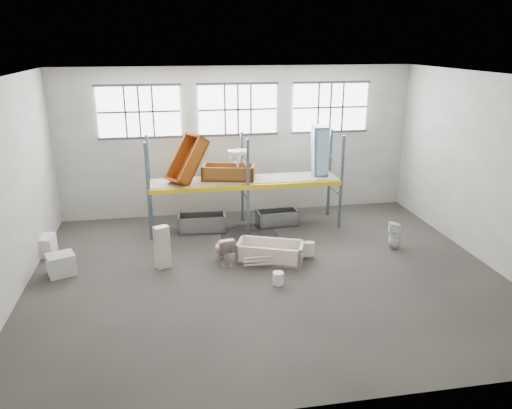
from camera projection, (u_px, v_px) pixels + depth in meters
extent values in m
cube|color=#46423C|center=(266.00, 275.00, 12.93)|extent=(12.00, 10.00, 0.10)
cube|color=silver|center=(267.00, 74.00, 11.32)|extent=(12.00, 10.00, 0.10)
cube|color=#9D9C91|center=(238.00, 142.00, 16.84)|extent=(12.00, 0.10, 5.00)
cube|color=#AAA89E|center=(333.00, 271.00, 7.41)|extent=(12.00, 0.10, 5.00)
cube|color=#B6B5AA|center=(3.00, 194.00, 11.12)|extent=(0.10, 10.00, 5.00)
cube|color=#9F9E93|center=(490.00, 170.00, 13.13)|extent=(0.10, 10.00, 5.00)
cube|color=white|center=(139.00, 112.00, 15.86)|extent=(2.60, 0.04, 1.60)
cube|color=white|center=(238.00, 109.00, 16.39)|extent=(2.60, 0.04, 1.60)
cube|color=white|center=(330.00, 107.00, 16.93)|extent=(2.60, 0.04, 1.60)
cube|color=slate|center=(148.00, 192.00, 14.65)|extent=(0.08, 0.08, 3.00)
cube|color=slate|center=(149.00, 181.00, 15.77)|extent=(0.08, 0.08, 3.00)
cube|color=slate|center=(248.00, 187.00, 15.15)|extent=(0.08, 0.08, 3.00)
cube|color=slate|center=(242.00, 177.00, 16.27)|extent=(0.08, 0.08, 3.00)
cube|color=slate|center=(341.00, 183.00, 15.65)|extent=(0.08, 0.08, 3.00)
cube|color=slate|center=(330.00, 173.00, 16.77)|extent=(0.08, 0.08, 3.00)
cube|color=yellow|center=(248.00, 187.00, 15.15)|extent=(6.00, 0.10, 0.14)
cube|color=yellow|center=(242.00, 177.00, 16.27)|extent=(6.00, 0.10, 0.14)
cube|color=gray|center=(245.00, 180.00, 15.69)|extent=(5.90, 1.10, 0.03)
cylinder|color=black|center=(249.00, 235.00, 15.44)|extent=(1.80, 1.80, 0.00)
cube|color=beige|center=(307.00, 249.00, 13.74)|extent=(0.42, 0.25, 0.38)
imported|color=beige|center=(283.00, 254.00, 13.66)|extent=(0.51, 0.51, 0.13)
imported|color=beige|center=(223.00, 249.00, 13.39)|extent=(0.61, 0.86, 0.79)
cube|color=beige|center=(162.00, 247.00, 13.09)|extent=(0.44, 0.37, 1.16)
imported|color=white|center=(395.00, 235.00, 14.34)|extent=(0.45, 0.44, 0.80)
imported|color=white|center=(238.00, 166.00, 15.28)|extent=(0.72, 0.63, 0.54)
cylinder|color=white|center=(278.00, 278.00, 12.29)|extent=(0.35, 0.35, 0.32)
cube|color=beige|center=(61.00, 264.00, 12.77)|extent=(0.81, 0.76, 0.56)
cube|color=white|center=(42.00, 246.00, 13.95)|extent=(0.70, 0.70, 0.55)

